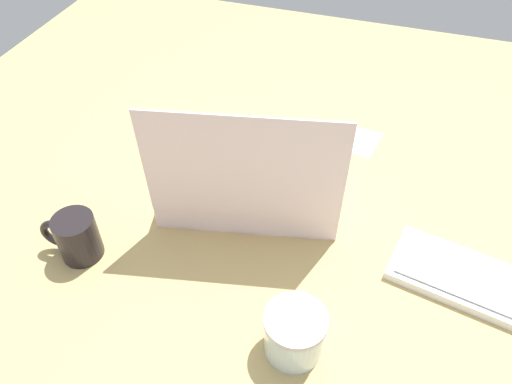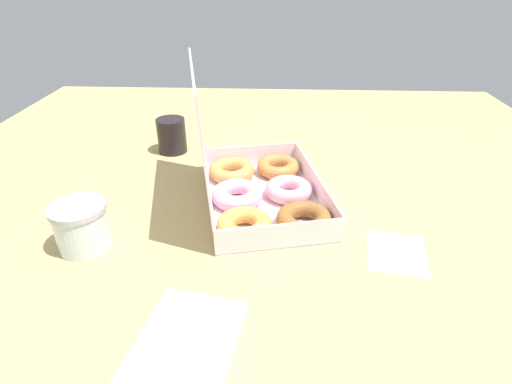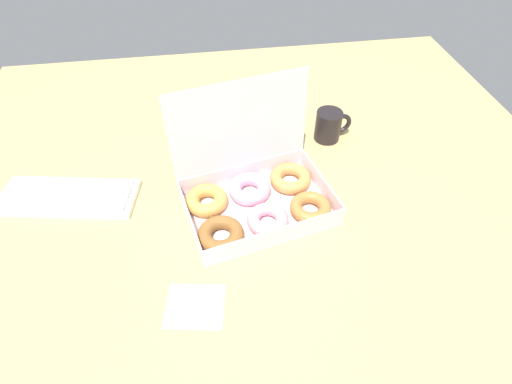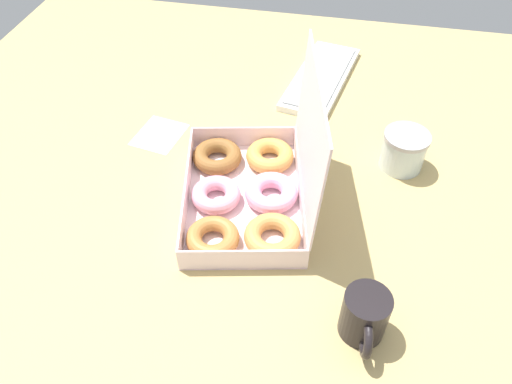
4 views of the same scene
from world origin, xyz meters
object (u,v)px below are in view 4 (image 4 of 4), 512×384
at_px(donut_box, 251,187).
at_px(glass_jar, 404,150).
at_px(coffee_mug, 365,316).
at_px(keyboard, 321,78).

xyz_separation_m(donut_box, glass_jar, (-0.18, 0.32, 0.01)).
distance_m(coffee_mug, glass_jar, 0.45).
relative_size(donut_box, glass_jar, 4.03).
bearing_deg(donut_box, keyboard, 168.79).
xyz_separation_m(keyboard, glass_jar, (0.31, 0.22, 0.03)).
xyz_separation_m(coffee_mug, glass_jar, (-0.45, 0.07, -0.00)).
distance_m(donut_box, coffee_mug, 0.37).
height_order(donut_box, keyboard, donut_box).
relative_size(keyboard, coffee_mug, 3.23).
relative_size(keyboard, glass_jar, 3.68).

